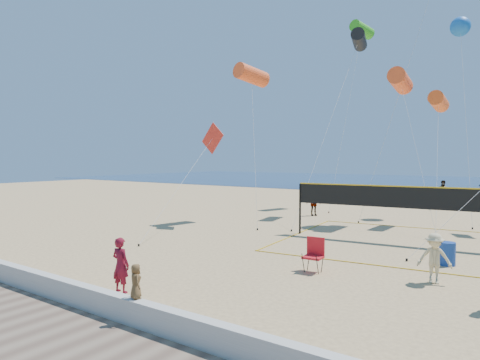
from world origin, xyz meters
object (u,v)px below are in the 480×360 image
Objects in this scene: trash_barrel at (447,254)px; volleyball_net at (399,203)px; woman at (121,265)px; camp_chair at (314,252)px.

trash_barrel is 0.08× the size of volleyball_net.
woman is 1.25× the size of camp_chair.
volleyball_net reaches higher than camp_chair.
camp_chair is at bearing -129.90° from woman.
woman is 12.98m from volleyball_net.
volleyball_net reaches higher than trash_barrel.
camp_chair is 0.12× the size of volleyball_net.
camp_chair is at bearing -103.93° from volleyball_net.
trash_barrel is at bearing 40.84° from camp_chair.
trash_barrel is at bearing -56.99° from volleyball_net.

